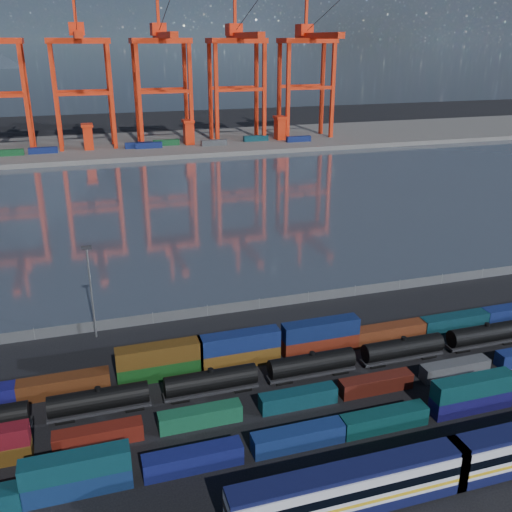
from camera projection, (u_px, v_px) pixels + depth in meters
name	position (u px, v px, depth m)	size (l,w,h in m)	color
ground	(317.00, 390.00, 82.97)	(700.00, 700.00, 0.00)	black
harbor_water	(184.00, 204.00, 176.67)	(700.00, 700.00, 0.00)	#343D4B
far_quay	(143.00, 145.00, 270.01)	(700.00, 70.00, 2.00)	#514F4C
container_row_south	(243.00, 445.00, 68.86)	(139.86, 2.42, 5.16)	#393A3D
container_row_mid	(271.00, 402.00, 77.82)	(140.68, 2.25, 4.79)	#3E4043
container_row_north	(277.00, 347.00, 90.45)	(142.12, 2.60, 5.54)	navy
tanker_string	(263.00, 373.00, 83.38)	(122.24, 2.95, 4.22)	black
waterfront_fence	(259.00, 304.00, 107.60)	(160.12, 0.12, 2.20)	#595B5E
yard_light_mast	(91.00, 287.00, 94.54)	(1.60, 0.40, 16.60)	slate
gantry_cranes	(121.00, 54.00, 247.31)	(201.26, 50.42, 68.28)	red
quay_containers	(122.00, 146.00, 253.17)	(172.58, 10.99, 2.60)	navy
straddle_carriers	(139.00, 134.00, 257.97)	(140.00, 7.00, 11.10)	red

